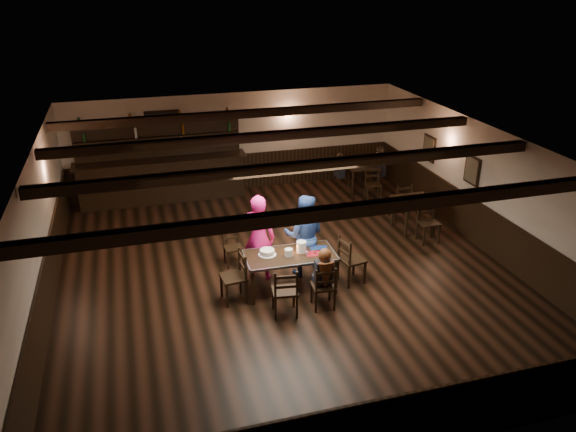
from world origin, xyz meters
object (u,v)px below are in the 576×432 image
object	(u,v)px
woman_pink	(259,237)
man_blue	(304,235)
chair_near_left	(285,289)
bar_counter	(162,174)
dining_table	(290,258)
cake	(267,252)
chair_near_right	(324,285)

from	to	relation	value
woman_pink	man_blue	world-z (taller)	woman_pink
chair_near_left	bar_counter	bearing A→B (deg)	104.37
dining_table	chair_near_left	world-z (taller)	chair_near_left
chair_near_left	man_blue	xyz separation A→B (m)	(0.79, 1.39, 0.30)
bar_counter	cake	bearing A→B (deg)	-73.83
chair_near_left	bar_counter	xyz separation A→B (m)	(-1.61, 6.27, 0.17)
chair_near_right	man_blue	distance (m)	1.40
woman_pink	cake	size ratio (longest dim) A/B	5.18
cake	man_blue	bearing A→B (deg)	25.03
man_blue	cake	size ratio (longest dim) A/B	4.98
bar_counter	dining_table	bearing A→B (deg)	-70.12
dining_table	chair_near_right	xyz separation A→B (m)	(0.40, -0.84, -0.17)
woman_pink	man_blue	bearing A→B (deg)	-162.62
man_blue	chair_near_right	bearing A→B (deg)	109.54
chair_near_left	chair_near_right	xyz separation A→B (m)	(0.74, 0.03, -0.05)
chair_near_left	bar_counter	world-z (taller)	bar_counter
chair_near_right	woman_pink	xyz separation A→B (m)	(-0.86, 1.45, 0.38)
cake	bar_counter	distance (m)	5.50
chair_near_right	man_blue	xyz separation A→B (m)	(0.05, 1.36, 0.34)
man_blue	woman_pink	bearing A→B (deg)	15.51
dining_table	woman_pink	world-z (taller)	woman_pink
chair_near_left	woman_pink	bearing A→B (deg)	94.63
bar_counter	woman_pink	bearing A→B (deg)	-72.73
chair_near_right	man_blue	size ratio (longest dim) A/B	0.51
cake	bar_counter	size ratio (longest dim) A/B	0.08
dining_table	cake	bearing A→B (deg)	165.03
chair_near_left	cake	xyz separation A→B (m)	(-0.08, 0.99, 0.24)
dining_table	woman_pink	size ratio (longest dim) A/B	0.98
dining_table	chair_near_right	world-z (taller)	chair_near_right
chair_near_right	cake	world-z (taller)	chair_near_right
dining_table	man_blue	world-z (taller)	man_blue
woman_pink	cake	distance (m)	0.51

